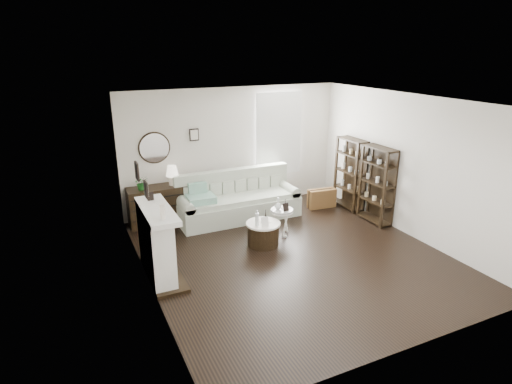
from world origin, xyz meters
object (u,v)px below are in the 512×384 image
dresser (158,205)px  sofa (237,203)px  drum_table (263,234)px  pedestal_table (282,211)px

dresser → sofa: bearing=-13.5°
sofa → dresser: size_ratio=2.18×
drum_table → pedestal_table: bearing=26.4°
sofa → drum_table: size_ratio=4.07×
sofa → pedestal_table: sofa is taller
drum_table → pedestal_table: 0.65m
sofa → pedestal_table: size_ratio=4.89×
sofa → dresser: sofa is taller
dresser → pedestal_table: (2.06, -1.59, 0.09)m
drum_table → sofa: bearing=86.3°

